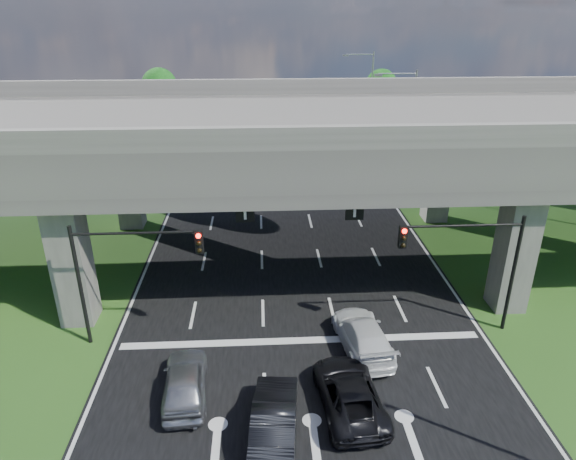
{
  "coord_description": "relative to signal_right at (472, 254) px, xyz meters",
  "views": [
    {
      "loc": [
        -1.76,
        -16.57,
        14.75
      ],
      "look_at": [
        -0.37,
        8.37,
        3.63
      ],
      "focal_mm": 32.0,
      "sensor_mm": 36.0,
      "label": 1
    }
  ],
  "objects": [
    {
      "name": "warehouse",
      "position": [
        -33.82,
        31.06,
        -2.19
      ],
      "size": [
        20.0,
        10.0,
        4.0
      ],
      "primitive_type": "cube",
      "color": "#9E9E99",
      "rests_on": "ground"
    },
    {
      "name": "car_white",
      "position": [
        -5.05,
        -1.14,
        -3.44
      ],
      "size": [
        2.53,
        5.14,
        1.44
      ],
      "primitive_type": "imported",
      "rotation": [
        0.0,
        0.0,
        3.25
      ],
      "color": "silver",
      "rests_on": "road"
    },
    {
      "name": "road",
      "position": [
        -7.82,
        6.06,
        -4.17
      ],
      "size": [
        18.0,
        120.0,
        0.03
      ],
      "primitive_type": "cube",
      "color": "black",
      "rests_on": "ground"
    },
    {
      "name": "overpass",
      "position": [
        -7.82,
        8.06,
        3.73
      ],
      "size": [
        80.0,
        15.0,
        10.0
      ],
      "color": "#3D3A38",
      "rests_on": "ground"
    },
    {
      "name": "signal_right",
      "position": [
        0.0,
        0.0,
        0.0
      ],
      "size": [
        5.76,
        0.54,
        6.0
      ],
      "color": "black",
      "rests_on": "ground"
    },
    {
      "name": "tree_left_near",
      "position": [
        -21.78,
        22.06,
        0.63
      ],
      "size": [
        4.5,
        4.5,
        7.8
      ],
      "color": "black",
      "rests_on": "ground"
    },
    {
      "name": "car_dark",
      "position": [
        -9.28,
        -6.09,
        -3.4
      ],
      "size": [
        1.99,
        4.69,
        1.51
      ],
      "primitive_type": "imported",
      "rotation": [
        0.0,
        0.0,
        3.05
      ],
      "color": "black",
      "rests_on": "road"
    },
    {
      "name": "tree_right_mid",
      "position": [
        8.22,
        32.06,
        -0.01
      ],
      "size": [
        3.91,
        3.9,
        6.76
      ],
      "color": "black",
      "rests_on": "ground"
    },
    {
      "name": "tree_left_mid",
      "position": [
        -24.78,
        30.06,
        -0.01
      ],
      "size": [
        3.91,
        3.9,
        6.76
      ],
      "color": "black",
      "rests_on": "ground"
    },
    {
      "name": "signal_left",
      "position": [
        -15.65,
        0.0,
        0.0
      ],
      "size": [
        5.76,
        0.54,
        6.0
      ],
      "color": "black",
      "rests_on": "ground"
    },
    {
      "name": "tree_right_near",
      "position": [
        5.22,
        24.06,
        0.31
      ],
      "size": [
        4.2,
        4.2,
        7.28
      ],
      "color": "black",
      "rests_on": "ground"
    },
    {
      "name": "streetlight_far",
      "position": [
        2.27,
        20.06,
        1.66
      ],
      "size": [
        3.38,
        0.25,
        10.0
      ],
      "color": "gray",
      "rests_on": "ground"
    },
    {
      "name": "ground",
      "position": [
        -7.82,
        -3.94,
        -4.19
      ],
      "size": [
        160.0,
        160.0,
        0.0
      ],
      "primitive_type": "plane",
      "color": "#274F19",
      "rests_on": "ground"
    },
    {
      "name": "car_trailing",
      "position": [
        -6.3,
        -4.91,
        -3.47
      ],
      "size": [
        2.67,
        5.1,
        1.37
      ],
      "primitive_type": "imported",
      "rotation": [
        0.0,
        0.0,
        3.22
      ],
      "color": "black",
      "rests_on": "road"
    },
    {
      "name": "car_silver",
      "position": [
        -12.81,
        -3.89,
        -3.42
      ],
      "size": [
        2.04,
        4.44,
        1.47
      ],
      "primitive_type": "imported",
      "rotation": [
        0.0,
        0.0,
        3.21
      ],
      "color": "#A9ABB1",
      "rests_on": "road"
    },
    {
      "name": "streetlight_beyond",
      "position": [
        2.27,
        36.06,
        1.66
      ],
      "size": [
        3.38,
        0.25,
        10.0
      ],
      "color": "gray",
      "rests_on": "ground"
    },
    {
      "name": "tree_right_far",
      "position": [
        4.22,
        40.06,
        0.63
      ],
      "size": [
        4.5,
        4.5,
        7.8
      ],
      "color": "black",
      "rests_on": "ground"
    },
    {
      "name": "tree_left_far",
      "position": [
        -20.78,
        38.06,
        0.95
      ],
      "size": [
        4.8,
        4.8,
        8.32
      ],
      "color": "black",
      "rests_on": "ground"
    }
  ]
}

